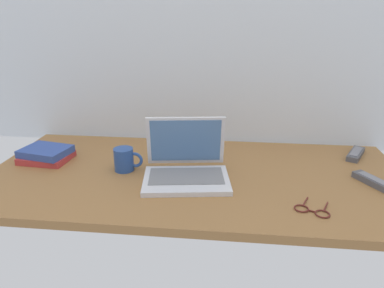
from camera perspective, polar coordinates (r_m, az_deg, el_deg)
desk at (r=1.38m, az=0.48°, el=-5.27°), size 1.60×0.76×0.03m
laptop at (r=1.32m, az=-0.95°, el=-3.54°), size 0.34×0.30×0.22m
coffee_mug at (r=1.41m, az=-10.74°, el=-2.48°), size 0.11×0.08×0.09m
remote_control_near at (r=1.68m, az=24.72°, el=-1.45°), size 0.12×0.16×0.02m
remote_control_far at (r=1.44m, az=27.07°, el=-5.36°), size 0.12×0.16×0.02m
eyeglasses at (r=1.19m, az=18.66°, el=-10.05°), size 0.12×0.13×0.01m
book_stack at (r=1.60m, az=-22.31°, el=-1.53°), size 0.21×0.18×0.05m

